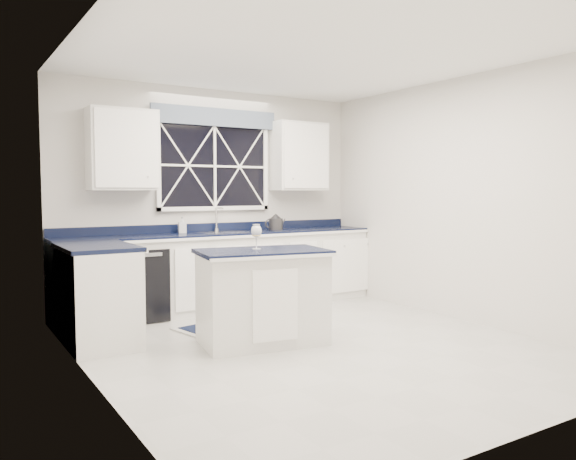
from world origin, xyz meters
TOP-DOWN VIEW (x-y plane):
  - ground at (0.00, 0.00)m, footprint 4.50×4.50m
  - back_wall at (0.00, 2.25)m, footprint 4.00×0.10m
  - base_cabinets at (-0.33, 1.78)m, footprint 3.99×1.60m
  - countertop at (0.00, 1.95)m, footprint 3.98×0.64m
  - dishwasher at (-1.10, 1.95)m, footprint 0.60×0.58m
  - window at (0.00, 2.20)m, footprint 1.65×0.09m
  - upper_cabinets at (0.00, 2.08)m, footprint 3.10×0.34m
  - faucet at (0.00, 2.14)m, footprint 0.05×0.20m
  - island at (-0.37, 0.35)m, footprint 1.30×0.91m
  - rug at (-0.34, 1.09)m, footprint 1.21×0.88m
  - kettle at (0.73, 1.96)m, footprint 0.30×0.18m
  - wine_glass at (-0.39, 0.42)m, footprint 0.10×0.10m
  - soap_bottle at (-0.48, 2.10)m, footprint 0.11×0.11m

SIDE VIEW (x-z plane):
  - ground at x=0.00m, z-range 0.00..0.00m
  - rug at x=-0.34m, z-range 0.00..0.02m
  - dishwasher at x=-1.10m, z-range 0.00..0.82m
  - island at x=-0.37m, z-range 0.00..0.89m
  - base_cabinets at x=-0.33m, z-range 0.00..0.90m
  - countertop at x=0.00m, z-range 0.90..0.94m
  - kettle at x=0.73m, z-range 0.93..1.14m
  - soap_bottle at x=-0.48m, z-range 0.94..1.14m
  - wine_glass at x=-0.39m, z-range 0.94..1.17m
  - faucet at x=0.00m, z-range 0.95..1.25m
  - back_wall at x=0.00m, z-range 0.00..2.70m
  - window at x=0.00m, z-range 1.20..2.46m
  - upper_cabinets at x=0.00m, z-range 1.45..2.35m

